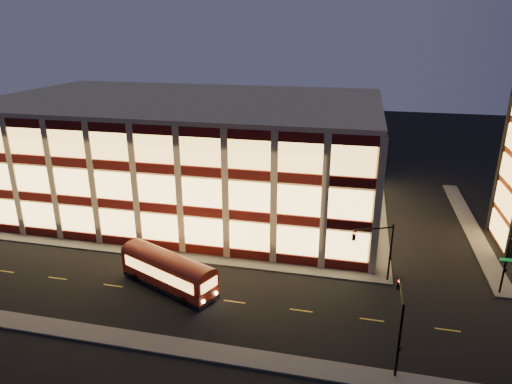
# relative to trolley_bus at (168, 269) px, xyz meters

# --- Properties ---
(ground) EXTENTS (200.00, 200.00, 0.00)m
(ground) POSITION_rel_trolley_bus_xyz_m (-3.35, 5.07, -1.94)
(ground) COLOR black
(ground) RESTS_ON ground
(sidewalk_office_south) EXTENTS (54.00, 2.00, 0.15)m
(sidewalk_office_south) POSITION_rel_trolley_bus_xyz_m (-6.35, 6.07, -1.86)
(sidewalk_office_south) COLOR #514F4C
(sidewalk_office_south) RESTS_ON ground
(sidewalk_office_east) EXTENTS (2.00, 30.00, 0.15)m
(sidewalk_office_east) POSITION_rel_trolley_bus_xyz_m (19.65, 22.07, -1.86)
(sidewalk_office_east) COLOR #514F4C
(sidewalk_office_east) RESTS_ON ground
(sidewalk_tower_west) EXTENTS (2.00, 30.00, 0.15)m
(sidewalk_tower_west) POSITION_rel_trolley_bus_xyz_m (30.65, 22.07, -1.86)
(sidewalk_tower_west) COLOR #514F4C
(sidewalk_tower_west) RESTS_ON ground
(sidewalk_near) EXTENTS (100.00, 2.00, 0.15)m
(sidewalk_near) POSITION_rel_trolley_bus_xyz_m (-3.35, -7.93, -1.86)
(sidewalk_near) COLOR #514F4C
(sidewalk_near) RESTS_ON ground
(office_building) EXTENTS (50.45, 30.45, 14.50)m
(office_building) POSITION_rel_trolley_bus_xyz_m (-6.26, 21.98, 5.31)
(office_building) COLOR tan
(office_building) RESTS_ON ground
(traffic_signal_far) EXTENTS (3.79, 1.87, 6.00)m
(traffic_signal_far) POSITION_rel_trolley_bus_xyz_m (18.86, 5.30, 2.18)
(traffic_signal_far) COLOR black
(traffic_signal_far) RESTS_ON ground
(traffic_signal_right) EXTENTS (1.20, 4.37, 6.00)m
(traffic_signal_right) POSITION_rel_trolley_bus_xyz_m (30.15, 4.44, 2.17)
(traffic_signal_right) COLOR black
(traffic_signal_right) RESTS_ON ground
(traffic_signal_near) EXTENTS (0.32, 4.45, 6.00)m
(traffic_signal_near) POSITION_rel_trolley_bus_xyz_m (20.15, -5.96, 2.19)
(traffic_signal_near) COLOR black
(traffic_signal_near) RESTS_ON ground
(trolley_bus) EXTENTS (10.47, 6.53, 3.49)m
(trolley_bus) POSITION_rel_trolley_bus_xyz_m (0.00, 0.00, 0.00)
(trolley_bus) COLOR maroon
(trolley_bus) RESTS_ON ground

